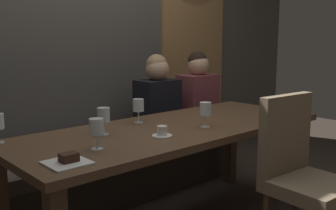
{
  "coord_description": "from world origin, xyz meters",
  "views": [
    {
      "loc": [
        -1.75,
        -1.87,
        1.31
      ],
      "look_at": [
        0.13,
        0.21,
        0.84
      ],
      "focal_mm": 42.44,
      "sensor_mm": 36.0,
      "label": 1
    }
  ],
  "objects": [
    {
      "name": "wine_glass_end_left",
      "position": [
        -0.68,
        -0.13,
        0.85
      ],
      "size": [
        0.08,
        0.08,
        0.16
      ],
      "color": "silver",
      "rests_on": "dining_table"
    },
    {
      "name": "espresso_cup",
      "position": [
        -0.25,
        -0.16,
        0.77
      ],
      "size": [
        0.12,
        0.12,
        0.06
      ],
      "color": "white",
      "rests_on": "dining_table"
    },
    {
      "name": "arched_door",
      "position": [
        1.35,
        1.15,
        1.36
      ],
      "size": [
        0.9,
        0.05,
        2.55
      ],
      "color": "olive",
      "rests_on": "ground"
    },
    {
      "name": "chair_near_side",
      "position": [
        0.34,
        -0.72,
        0.56
      ],
      "size": [
        0.47,
        0.47,
        0.98
      ],
      "color": "brown",
      "rests_on": "ground"
    },
    {
      "name": "banquette_bench",
      "position": [
        0.0,
        0.7,
        0.23
      ],
      "size": [
        2.5,
        0.44,
        0.45
      ],
      "color": "#312A23",
      "rests_on": "ground"
    },
    {
      "name": "diner_redhead",
      "position": [
        0.46,
        0.71,
        0.79
      ],
      "size": [
        0.36,
        0.24,
        0.73
      ],
      "color": "black",
      "rests_on": "banquette_bench"
    },
    {
      "name": "dining_table",
      "position": [
        0.0,
        0.0,
        0.65
      ],
      "size": [
        2.2,
        0.84,
        0.74
      ],
      "color": "#493422",
      "rests_on": "ground"
    },
    {
      "name": "wine_glass_center_front",
      "position": [
        -0.11,
        0.25,
        0.85
      ],
      "size": [
        0.08,
        0.08,
        0.16
      ],
      "color": "silver",
      "rests_on": "dining_table"
    },
    {
      "name": "dessert_plate",
      "position": [
        -0.91,
        -0.25,
        0.75
      ],
      "size": [
        0.19,
        0.19,
        0.05
      ],
      "color": "white",
      "rests_on": "dining_table"
    },
    {
      "name": "wine_glass_near_right",
      "position": [
        0.13,
        -0.16,
        0.85
      ],
      "size": [
        0.08,
        0.08,
        0.16
      ],
      "color": "silver",
      "rests_on": "dining_table"
    },
    {
      "name": "back_wall_tiled",
      "position": [
        0.0,
        1.22,
        1.5
      ],
      "size": [
        6.0,
        0.12,
        3.0
      ],
      "primitive_type": "cube",
      "color": "#4C4944",
      "rests_on": "ground"
    },
    {
      "name": "diner_bearded",
      "position": [
        0.95,
        0.7,
        0.8
      ],
      "size": [
        0.36,
        0.24,
        0.74
      ],
      "color": "brown",
      "rests_on": "banquette_bench"
    },
    {
      "name": "wine_glass_far_left",
      "position": [
        -0.47,
        0.12,
        0.85
      ],
      "size": [
        0.08,
        0.08,
        0.16
      ],
      "color": "silver",
      "rests_on": "dining_table"
    }
  ]
}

